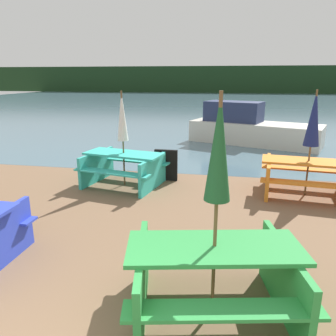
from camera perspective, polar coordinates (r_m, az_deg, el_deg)
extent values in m
cube|color=slate|center=(33.13, 8.16, 11.28)|extent=(60.00, 50.00, 0.00)
cube|color=#193319|center=(53.03, 9.27, 14.97)|extent=(80.00, 1.60, 4.00)
cube|color=green|center=(3.41, 8.11, -13.55)|extent=(1.86, 1.04, 0.04)
cube|color=green|center=(3.13, 9.55, -23.25)|extent=(1.78, 0.62, 0.04)
cube|color=green|center=(4.03, 6.71, -13.47)|extent=(1.78, 0.62, 0.04)
cube|color=green|center=(3.59, -4.57, -19.18)|extent=(0.34, 1.37, 0.74)
cube|color=green|center=(3.80, 19.51, -17.99)|extent=(0.34, 1.37, 0.74)
cube|color=#33B7A8|center=(7.46, -7.74, 2.48)|extent=(1.85, 1.02, 0.04)
cube|color=#33B7A8|center=(7.08, -9.82, -0.78)|extent=(1.77, 0.61, 0.04)
cube|color=#33B7A8|center=(8.00, -5.75, 1.28)|extent=(1.77, 0.61, 0.04)
cube|color=#33B7A8|center=(7.93, -12.28, 0.22)|extent=(0.34, 1.37, 0.71)
cube|color=#33B7A8|center=(7.24, -2.55, -0.91)|extent=(0.34, 1.37, 0.71)
cube|color=orange|center=(7.34, 23.29, 1.02)|extent=(1.91, 0.90, 0.04)
cube|color=orange|center=(6.90, 23.46, -2.57)|extent=(1.86, 0.49, 0.04)
cube|color=orange|center=(7.95, 22.67, -0.19)|extent=(1.86, 0.49, 0.04)
cube|color=orange|center=(7.39, 16.97, -1.30)|extent=(0.23, 1.38, 0.70)
cylinder|color=brown|center=(3.24, 8.37, -7.52)|extent=(0.04, 0.04, 2.30)
cone|color=#195128|center=(3.05, 8.84, 3.53)|extent=(0.25, 0.25, 1.02)
cylinder|color=brown|center=(7.27, 23.60, 3.80)|extent=(0.04, 0.04, 2.18)
cone|color=navy|center=(7.19, 24.06, 7.93)|extent=(0.31, 0.31, 1.12)
cylinder|color=brown|center=(7.40, -7.84, 4.95)|extent=(0.04, 0.04, 2.13)
cone|color=white|center=(7.32, -7.99, 8.95)|extent=(0.24, 0.24, 1.09)
cube|color=beige|center=(12.62, 14.80, 5.88)|extent=(4.92, 3.03, 0.78)
cube|color=navy|center=(12.78, 11.37, 9.65)|extent=(2.30, 1.71, 0.74)
cube|color=black|center=(7.82, -0.35, 0.51)|extent=(0.55, 0.08, 0.75)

